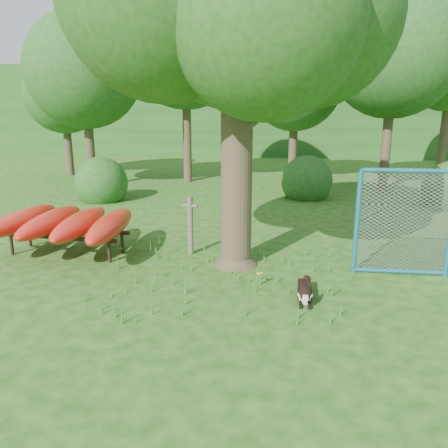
# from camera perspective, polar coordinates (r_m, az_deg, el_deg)

# --- Properties ---
(ground) EXTENTS (80.00, 80.00, 0.00)m
(ground) POSITION_cam_1_polar(r_m,az_deg,el_deg) (7.38, -2.95, -9.86)
(ground) COLOR #1D490E
(ground) RESTS_ON ground
(wooden_post) EXTENTS (0.35, 0.14, 1.27)m
(wooden_post) POSITION_cam_1_polar(r_m,az_deg,el_deg) (9.43, -4.41, 0.00)
(wooden_post) COLOR brown
(wooden_post) RESTS_ON ground
(kayak_rack) EXTENTS (2.88, 2.81, 0.92)m
(kayak_rack) POSITION_cam_1_polar(r_m,az_deg,el_deg) (9.99, -20.03, 0.16)
(kayak_rack) COLOR black
(kayak_rack) RESTS_ON ground
(husky_dog) EXTENTS (0.24, 0.97, 0.43)m
(husky_dog) POSITION_cam_1_polar(r_m,az_deg,el_deg) (7.41, 10.50, -8.69)
(husky_dog) COLOR black
(husky_dog) RESTS_ON ground
(wildflower_clump) EXTENTS (0.12, 0.12, 0.26)m
(wildflower_clump) POSITION_cam_1_polar(r_m,az_deg,el_deg) (7.88, 4.65, -6.60)
(wildflower_clump) COLOR #3D812A
(wildflower_clump) RESTS_ON ground
(bg_tree_a) EXTENTS (4.40, 4.40, 6.70)m
(bg_tree_a) POSITION_cam_1_polar(r_m,az_deg,el_deg) (18.39, -17.82, 18.54)
(bg_tree_a) COLOR #3E3221
(bg_tree_a) RESTS_ON ground
(bg_tree_b) EXTENTS (5.20, 5.20, 8.22)m
(bg_tree_b) POSITION_cam_1_polar(r_m,az_deg,el_deg) (19.24, -5.09, 22.34)
(bg_tree_b) COLOR #3E3221
(bg_tree_b) RESTS_ON ground
(bg_tree_c) EXTENTS (4.00, 4.00, 6.12)m
(bg_tree_c) POSITION_cam_1_polar(r_m,az_deg,el_deg) (19.59, 9.30, 17.65)
(bg_tree_c) COLOR #3E3221
(bg_tree_c) RESTS_ON ground
(bg_tree_d) EXTENTS (4.80, 4.80, 7.50)m
(bg_tree_d) POSITION_cam_1_polar(r_m,az_deg,el_deg) (18.05, 21.42, 20.25)
(bg_tree_d) COLOR #3E3221
(bg_tree_d) RESTS_ON ground
(bg_tree_f) EXTENTS (3.60, 3.60, 5.55)m
(bg_tree_f) POSITION_cam_1_polar(r_m,az_deg,el_deg) (22.15, -20.21, 15.64)
(bg_tree_f) COLOR #3E3221
(bg_tree_f) RESTS_ON ground
(shrub_left) EXTENTS (1.80, 1.80, 1.80)m
(shrub_left) POSITION_cam_1_polar(r_m,az_deg,el_deg) (15.74, -15.57, 3.00)
(shrub_left) COLOR #1C4F19
(shrub_left) RESTS_ON ground
(shrub_mid) EXTENTS (1.80, 1.80, 1.80)m
(shrub_mid) POSITION_cam_1_polar(r_m,az_deg,el_deg) (15.88, 10.63, 3.39)
(shrub_mid) COLOR #1C4F19
(shrub_mid) RESTS_ON ground
(wooded_hillside) EXTENTS (80.00, 12.00, 6.00)m
(wooded_hillside) POSITION_cam_1_polar(r_m,az_deg,el_deg) (34.59, 6.41, 14.61)
(wooded_hillside) COLOR #1C4F19
(wooded_hillside) RESTS_ON ground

